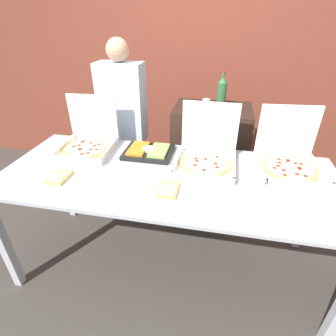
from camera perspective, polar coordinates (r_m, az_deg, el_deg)
name	(u,v)px	position (r m, az deg, el deg)	size (l,w,h in m)	color
ground_plane	(168,262)	(2.39, 0.00, -19.77)	(16.00, 16.00, 0.00)	#423D38
brick_wall_behind	(198,59)	(3.24, 6.44, 22.58)	(10.00, 0.06, 2.80)	brown
buffet_table	(168,186)	(1.85, 0.00, -3.86)	(2.32, 0.95, 0.89)	#B7BABF
pizza_box_far_left	(289,160)	(2.01, 24.82, 1.67)	(0.45, 0.46, 0.41)	silver
pizza_box_near_right	(206,155)	(1.91, 8.34, 2.88)	(0.42, 0.44, 0.41)	silver
pizza_box_far_right	(88,141)	(2.20, -17.01, 5.60)	(0.43, 0.44, 0.40)	silver
paper_plate_front_center	(59,178)	(1.88, -22.57, -2.04)	(0.25, 0.25, 0.03)	white
paper_plate_front_right	(168,191)	(1.62, 0.02, -4.95)	(0.23, 0.23, 0.03)	white
veggie_tray	(149,151)	(2.06, -4.25, 3.63)	(0.37, 0.30, 0.05)	black
sideboard_podium	(208,162)	(2.66, 8.76, 1.31)	(0.69, 0.50, 1.12)	black
soda_bottle	(222,91)	(2.47, 11.66, 16.11)	(0.08, 0.08, 0.30)	#2D6638
soda_can_silver	(206,106)	(2.25, 8.26, 13.13)	(0.07, 0.07, 0.12)	silver
person_guest_plaid	(125,132)	(2.54, -9.38, 7.83)	(0.40, 0.22, 1.68)	#473D33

